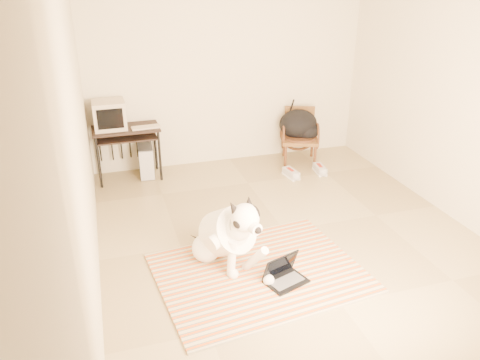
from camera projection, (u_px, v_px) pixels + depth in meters
name	position (u px, v px, depth m)	size (l,w,h in m)	color
floor	(284.00, 230.00, 5.23)	(4.50, 4.50, 0.00)	tan
wall_back	(228.00, 70.00, 6.63)	(4.50, 4.50, 0.00)	beige
wall_front	(439.00, 219.00, 2.71)	(4.50, 4.50, 0.00)	beige
wall_left	(80.00, 132.00, 4.13)	(4.50, 4.50, 0.00)	beige
wall_right	(456.00, 99.00, 5.20)	(4.50, 4.50, 0.00)	beige
rug	(260.00, 273.00, 4.48)	(2.05, 1.65, 0.02)	#E05413
dog	(228.00, 235.00, 4.50)	(0.65, 1.06, 0.84)	white
laptop	(284.00, 275.00, 4.33)	(0.43, 0.37, 0.26)	black
computer_desk	(126.00, 135.00, 6.27)	(0.88, 0.49, 0.73)	black
crt_monitor	(109.00, 115.00, 6.14)	(0.42, 0.40, 0.37)	#BCAB93
desk_keyboard	(146.00, 127.00, 6.22)	(0.37, 0.14, 0.02)	#BCAB93
pc_tower	(146.00, 160.00, 6.55)	(0.23, 0.48, 0.44)	#4B4B4D
rattan_chair	(300.00, 135.00, 6.98)	(0.66, 0.65, 0.79)	brown
backpack	(300.00, 125.00, 6.92)	(0.58, 0.49, 0.42)	black
sneaker_left	(291.00, 174.00, 6.54)	(0.17, 0.32, 0.11)	white
sneaker_right	(320.00, 170.00, 6.68)	(0.16, 0.32, 0.11)	white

